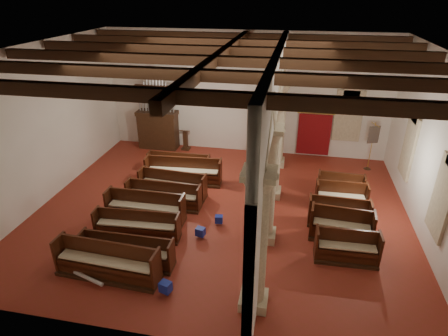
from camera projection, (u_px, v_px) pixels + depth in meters
The scene contains 33 objects.
floor at pixel (221, 210), 14.47m from camera, with size 14.00×14.00×0.00m, color maroon.
ceiling at pixel (221, 49), 11.84m from camera, with size 14.00×14.00×0.00m, color black.
wall_back at pixel (245, 94), 18.45m from camera, with size 14.00×0.02×6.00m, color white.
wall_front at pixel (164, 240), 7.86m from camera, with size 14.00×0.02×6.00m, color white.
wall_left at pixel (43, 125), 14.37m from camera, with size 0.02×12.00×6.00m, color white.
wall_right at pixel (436, 153), 11.95m from camera, with size 0.02×12.00×6.00m, color white.
ceiling_beams at pixel (221, 55), 11.92m from camera, with size 13.80×11.80×0.30m, color #3B2212, non-canonical shape.
arcade at pixel (273, 126), 12.60m from camera, with size 0.90×11.90×6.00m.
window_right_a at pixel (444, 198), 10.98m from camera, with size 0.03×1.00×2.20m, color #367A5F.
window_right_b at pixel (410, 146), 14.50m from camera, with size 0.03×1.00×2.20m, color #367A5F.
window_back at pixel (348, 116), 17.92m from camera, with size 1.00×0.03×2.20m, color #367A5F.
pipe_organ at pixel (158, 123), 19.50m from camera, with size 2.10×0.85×4.40m.
lectern at pixel (185, 141), 19.63m from camera, with size 0.47×0.47×1.15m.
dossal_curtain at pixel (314, 134), 18.58m from camera, with size 1.80×0.07×2.17m.
processional_banner at pixel (370, 154), 17.37m from camera, with size 0.51×0.64×2.31m.
hymnal_box_a at pixel (165, 287), 10.42m from camera, with size 0.31×0.25×0.31m, color navy.
hymnal_box_b at pixel (200, 232), 12.78m from camera, with size 0.29×0.24×0.29m, color #153795.
hymnal_box_c at pixel (219, 219), 13.48m from camera, with size 0.27×0.22×0.27m, color navy.
tube_heater_a at pixel (88, 278), 10.87m from camera, with size 0.11×0.11×1.12m, color silver.
tube_heater_b at pixel (121, 250), 12.04m from camera, with size 0.10×0.10×0.99m, color white.
nave_pew_0 at pixel (108, 266), 11.02m from camera, with size 3.21×0.91×1.13m.
nave_pew_1 at pixel (127, 255), 11.56m from camera, with size 2.97×0.67×0.99m.
nave_pew_2 at pixel (137, 229), 12.80m from camera, with size 2.98×0.82×0.98m.
nave_pew_3 at pixel (146, 211), 13.71m from camera, with size 2.91×0.76×1.12m.
nave_pew_4 at pixel (164, 199), 14.59m from camera, with size 2.95×0.70×1.01m.
nave_pew_5 at pixel (173, 188), 15.31m from camera, with size 2.83×0.90×1.07m.
nave_pew_6 at pixel (184, 175), 16.34m from camera, with size 3.36×0.99×1.15m.
nave_pew_7 at pixel (179, 167), 17.21m from camera, with size 2.88×0.68×0.95m.
aisle_pew_0 at pixel (346, 251), 11.68m from camera, with size 1.96×0.76×1.06m.
aisle_pew_1 at pixel (341, 229), 12.65m from camera, with size 2.11×0.91×1.15m.
aisle_pew_2 at pixel (338, 217), 13.40m from camera, with size 2.15×0.76×1.07m.
aisle_pew_3 at pixel (340, 200), 14.42m from camera, with size 1.94×0.77×1.09m.
aisle_pew_4 at pixel (340, 190), 15.15m from camera, with size 1.86×0.80×1.06m.
Camera 1 is at (2.46, -12.04, 7.81)m, focal length 30.00 mm.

